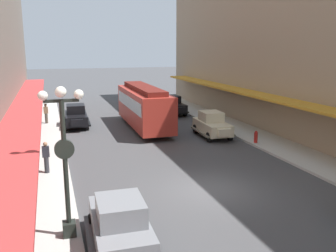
{
  "coord_description": "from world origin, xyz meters",
  "views": [
    {
      "loc": [
        -6.75,
        -14.5,
        6.53
      ],
      "look_at": [
        0.0,
        6.0,
        1.8
      ],
      "focal_mm": 38.8,
      "sensor_mm": 36.0,
      "label": 1
    }
  ],
  "objects": [
    {
      "name": "pedestrian_2",
      "position": [
        -7.12,
        17.43,
        1.01
      ],
      "size": [
        0.36,
        0.28,
        1.67
      ],
      "color": "#4C4238",
      "rests_on": "sidewalk_left"
    },
    {
      "name": "parked_car_4",
      "position": [
        4.64,
        18.82,
        0.94
      ],
      "size": [
        2.23,
        4.29,
        1.84
      ],
      "color": "black",
      "rests_on": "ground"
    },
    {
      "name": "lamp_post_with_clock",
      "position": [
        -6.4,
        -2.57,
        2.99
      ],
      "size": [
        1.42,
        0.44,
        5.16
      ],
      "color": "black",
      "rests_on": "sidewalk_left"
    },
    {
      "name": "pedestrian_4",
      "position": [
        -8.13,
        16.26,
        0.99
      ],
      "size": [
        0.36,
        0.24,
        1.64
      ],
      "color": "#4C4238",
      "rests_on": "sidewalk_left"
    },
    {
      "name": "sidewalk_left",
      "position": [
        -7.5,
        0.0,
        0.07
      ],
      "size": [
        3.0,
        60.0,
        0.15
      ],
      "primitive_type": "cube",
      "color": "#B7B5AD",
      "rests_on": "ground"
    },
    {
      "name": "parked_car_3",
      "position": [
        4.52,
        9.33,
        0.94
      ],
      "size": [
        2.29,
        4.31,
        1.84
      ],
      "color": "beige",
      "rests_on": "ground"
    },
    {
      "name": "parked_car_0",
      "position": [
        -4.77,
        15.81,
        0.94
      ],
      "size": [
        2.3,
        4.32,
        1.84
      ],
      "color": "black",
      "rests_on": "ground"
    },
    {
      "name": "ground_plane",
      "position": [
        0.0,
        0.0,
        0.0
      ],
      "size": [
        200.0,
        200.0,
        0.0
      ],
      "primitive_type": "plane",
      "color": "#424244"
    },
    {
      "name": "parked_car_1",
      "position": [
        -4.85,
        -3.74,
        0.94
      ],
      "size": [
        2.28,
        4.31,
        1.84
      ],
      "color": "slate",
      "rests_on": "ground"
    },
    {
      "name": "fire_hydrant",
      "position": [
        6.35,
        6.25,
        0.56
      ],
      "size": [
        0.24,
        0.24,
        0.82
      ],
      "color": "#B21E19",
      "rests_on": "sidewalk_right"
    },
    {
      "name": "streetcar",
      "position": [
        0.44,
        13.55,
        1.9
      ],
      "size": [
        2.65,
        9.64,
        3.46
      ],
      "color": "#A52D23",
      "rests_on": "ground"
    },
    {
      "name": "pedestrian_0",
      "position": [
        -7.96,
        16.96,
        0.99
      ],
      "size": [
        0.36,
        0.24,
        1.64
      ],
      "color": "#2D2D33",
      "rests_on": "sidewalk_left"
    },
    {
      "name": "pedestrian_1",
      "position": [
        -7.12,
        4.4,
        0.99
      ],
      "size": [
        0.36,
        0.24,
        1.64
      ],
      "color": "#2D2D33",
      "rests_on": "sidewalk_left"
    },
    {
      "name": "pedestrian_3",
      "position": [
        -8.53,
        12.34,
        1.01
      ],
      "size": [
        0.36,
        0.28,
        1.67
      ],
      "color": "#4C4238",
      "rests_on": "sidewalk_left"
    }
  ]
}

